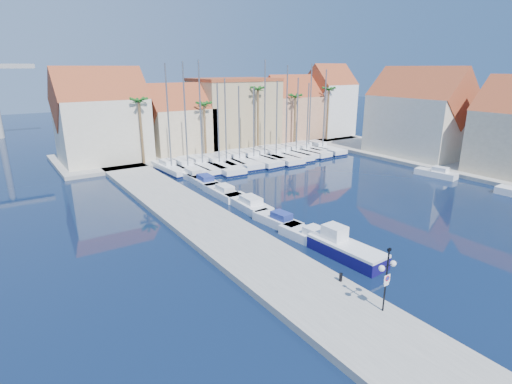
% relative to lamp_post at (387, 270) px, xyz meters
% --- Properties ---
extents(ground, '(260.00, 260.00, 0.00)m').
position_rel_lamp_post_xyz_m(ground, '(7.00, 1.57, -3.08)').
color(ground, black).
rests_on(ground, ground).
extents(quay_west, '(6.00, 77.00, 0.50)m').
position_rel_lamp_post_xyz_m(quay_west, '(-2.00, 15.07, -2.83)').
color(quay_west, gray).
rests_on(quay_west, ground).
extents(shore_north, '(54.00, 16.00, 0.50)m').
position_rel_lamp_post_xyz_m(shore_north, '(17.00, 49.57, -2.83)').
color(shore_north, gray).
rests_on(shore_north, ground).
extents(shore_east, '(12.00, 60.00, 0.50)m').
position_rel_lamp_post_xyz_m(shore_east, '(39.00, 16.57, -2.83)').
color(shore_east, gray).
rests_on(shore_east, ground).
extents(lamp_post, '(1.34, 0.36, 3.93)m').
position_rel_lamp_post_xyz_m(lamp_post, '(0.00, 0.00, 0.00)').
color(lamp_post, black).
rests_on(lamp_post, quay_west).
extents(bollard, '(0.22, 0.22, 0.56)m').
position_rel_lamp_post_xyz_m(bollard, '(0.40, 3.73, -2.30)').
color(bollard, black).
rests_on(bollard, quay_west).
extents(fishing_boat, '(2.48, 6.42, 2.21)m').
position_rel_lamp_post_xyz_m(fishing_boat, '(3.87, 6.74, -2.35)').
color(fishing_boat, '#130D4F').
rests_on(fishing_boat, ground).
extents(motorboat_west_0, '(2.48, 6.12, 1.40)m').
position_rel_lamp_post_xyz_m(motorboat_west_0, '(3.62, 10.11, -2.57)').
color(motorboat_west_0, white).
rests_on(motorboat_west_0, ground).
extents(motorboat_west_1, '(2.18, 5.34, 1.40)m').
position_rel_lamp_post_xyz_m(motorboat_west_1, '(3.50, 14.60, -2.57)').
color(motorboat_west_1, white).
rests_on(motorboat_west_1, ground).
extents(motorboat_west_2, '(2.37, 6.71, 1.40)m').
position_rel_lamp_post_xyz_m(motorboat_west_2, '(3.77, 20.04, -2.57)').
color(motorboat_west_2, white).
rests_on(motorboat_west_2, ground).
extents(motorboat_west_3, '(1.94, 6.02, 1.40)m').
position_rel_lamp_post_xyz_m(motorboat_west_3, '(3.59, 24.98, -2.57)').
color(motorboat_west_3, white).
rests_on(motorboat_west_3, ground).
extents(motorboat_west_4, '(2.27, 6.33, 1.40)m').
position_rel_lamp_post_xyz_m(motorboat_west_4, '(3.81, 30.08, -2.57)').
color(motorboat_west_4, white).
rests_on(motorboat_west_4, ground).
extents(motorboat_west_5, '(2.23, 6.32, 1.40)m').
position_rel_lamp_post_xyz_m(motorboat_west_5, '(3.90, 33.73, -2.57)').
color(motorboat_west_5, white).
rests_on(motorboat_west_5, ground).
extents(motorboat_east_1, '(2.40, 5.41, 1.40)m').
position_rel_lamp_post_xyz_m(motorboat_east_1, '(31.01, 16.52, -2.57)').
color(motorboat_east_1, white).
rests_on(motorboat_east_1, ground).
extents(sailboat_0, '(2.63, 8.33, 14.32)m').
position_rel_lamp_post_xyz_m(sailboat_0, '(2.87, 38.37, -2.42)').
color(sailboat_0, white).
rests_on(sailboat_0, ground).
extents(sailboat_1, '(2.99, 10.14, 14.53)m').
position_rel_lamp_post_xyz_m(sailboat_1, '(4.79, 37.36, -2.47)').
color(sailboat_1, white).
rests_on(sailboat_1, ground).
extents(sailboat_2, '(2.83, 10.68, 14.74)m').
position_rel_lamp_post_xyz_m(sailboat_2, '(7.26, 37.86, -2.48)').
color(sailboat_2, white).
rests_on(sailboat_2, ground).
extents(sailboat_3, '(3.70, 11.95, 11.80)m').
position_rel_lamp_post_xyz_m(sailboat_3, '(9.34, 36.77, -2.52)').
color(sailboat_3, white).
rests_on(sailboat_3, ground).
extents(sailboat_4, '(2.95, 9.05, 12.35)m').
position_rel_lamp_post_xyz_m(sailboat_4, '(11.15, 37.73, -2.48)').
color(sailboat_4, white).
rests_on(sailboat_4, ground).
extents(sailboat_5, '(3.58, 11.11, 11.31)m').
position_rel_lamp_post_xyz_m(sailboat_5, '(13.10, 37.36, -2.52)').
color(sailboat_5, white).
rests_on(sailboat_5, ground).
extents(sailboat_6, '(4.05, 12.09, 11.10)m').
position_rel_lamp_post_xyz_m(sailboat_6, '(15.51, 37.39, -2.53)').
color(sailboat_6, white).
rests_on(sailboat_6, ground).
extents(sailboat_7, '(2.44, 8.93, 14.86)m').
position_rel_lamp_post_xyz_m(sailboat_7, '(17.79, 37.53, -2.43)').
color(sailboat_7, white).
rests_on(sailboat_7, ground).
extents(sailboat_8, '(3.54, 11.98, 11.87)m').
position_rel_lamp_post_xyz_m(sailboat_8, '(19.38, 36.84, -2.52)').
color(sailboat_8, white).
rests_on(sailboat_8, ground).
extents(sailboat_9, '(3.49, 11.73, 14.10)m').
position_rel_lamp_post_xyz_m(sailboat_9, '(21.75, 37.51, -2.50)').
color(sailboat_9, white).
rests_on(sailboat_9, ground).
extents(sailboat_10, '(2.79, 10.12, 12.26)m').
position_rel_lamp_post_xyz_m(sailboat_10, '(23.98, 37.52, -2.50)').
color(sailboat_10, white).
rests_on(sailboat_10, ground).
extents(sailboat_11, '(3.40, 10.34, 11.47)m').
position_rel_lamp_post_xyz_m(sailboat_11, '(25.87, 37.18, -2.51)').
color(sailboat_11, white).
rests_on(sailboat_11, ground).
extents(sailboat_12, '(2.30, 8.45, 14.36)m').
position_rel_lamp_post_xyz_m(sailboat_12, '(27.68, 38.58, -2.43)').
color(sailboat_12, white).
rests_on(sailboat_12, ground).
extents(sailboat_13, '(3.06, 10.40, 13.47)m').
position_rel_lamp_post_xyz_m(sailboat_13, '(29.78, 37.47, -2.49)').
color(sailboat_13, white).
rests_on(sailboat_13, ground).
extents(building_0, '(12.30, 9.00, 13.50)m').
position_rel_lamp_post_xyz_m(building_0, '(-3.00, 48.57, 3.45)').
color(building_0, beige).
rests_on(building_0, shore_north).
extents(building_1, '(10.30, 8.00, 11.00)m').
position_rel_lamp_post_xyz_m(building_1, '(9.00, 48.57, 2.22)').
color(building_1, '#C7B28C').
rests_on(building_1, shore_north).
extents(building_2, '(14.20, 10.20, 11.50)m').
position_rel_lamp_post_xyz_m(building_2, '(20.00, 49.57, 3.18)').
color(building_2, tan).
rests_on(building_2, shore_north).
extents(building_3, '(10.30, 8.00, 12.00)m').
position_rel_lamp_post_xyz_m(building_3, '(32.00, 48.57, 2.78)').
color(building_3, tan).
rests_on(building_3, shore_north).
extents(building_4, '(8.30, 8.00, 14.00)m').
position_rel_lamp_post_xyz_m(building_4, '(41.00, 47.57, 3.89)').
color(building_4, white).
rests_on(building_4, shore_north).
extents(building_6, '(9.00, 14.30, 13.50)m').
position_rel_lamp_post_xyz_m(building_6, '(39.00, 25.57, 3.44)').
color(building_6, beige).
rests_on(building_6, shore_east).
extents(palm_0, '(2.60, 2.60, 10.15)m').
position_rel_lamp_post_xyz_m(palm_0, '(1.00, 43.57, 6.00)').
color(palm_0, brown).
rests_on(palm_0, shore_north).
extents(palm_1, '(2.60, 2.60, 9.15)m').
position_rel_lamp_post_xyz_m(palm_1, '(11.00, 43.57, 5.06)').
color(palm_1, brown).
rests_on(palm_1, shore_north).
extents(palm_2, '(2.60, 2.60, 11.15)m').
position_rel_lamp_post_xyz_m(palm_2, '(21.00, 43.57, 6.94)').
color(palm_2, brown).
rests_on(palm_2, shore_north).
extents(palm_3, '(2.60, 2.60, 9.65)m').
position_rel_lamp_post_xyz_m(palm_3, '(29.00, 43.57, 5.53)').
color(palm_3, brown).
rests_on(palm_3, shore_north).
extents(palm_4, '(2.60, 2.60, 10.65)m').
position_rel_lamp_post_xyz_m(palm_4, '(37.00, 43.57, 6.47)').
color(palm_4, brown).
rests_on(palm_4, shore_north).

